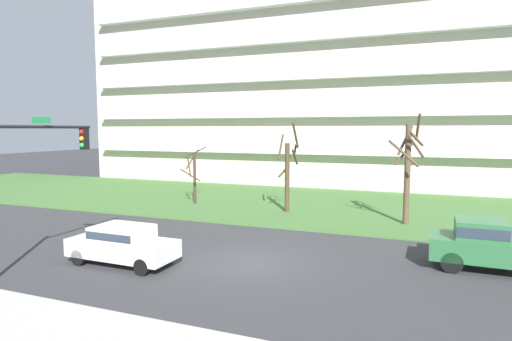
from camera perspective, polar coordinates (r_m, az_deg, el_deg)
ground at (r=17.65m, az=-0.88°, el=-12.28°), size 160.00×160.00×0.00m
grass_lawn_strip at (r=30.70m, az=9.11°, el=-4.59°), size 80.00×16.00×0.08m
apartment_building at (r=45.17m, az=13.44°, el=11.11°), size 54.23×14.85×19.80m
tree_far_left at (r=30.66m, az=-8.33°, el=-0.53°), size 1.84×1.87×4.17m
tree_left at (r=27.39m, az=4.29°, el=-0.10°), size 1.33×1.33×5.81m
tree_center at (r=25.12m, az=19.71°, el=0.44°), size 1.94×1.85×6.28m
pickup_green_near_left at (r=18.79m, az=29.85°, el=-8.70°), size 5.45×2.13×1.95m
sedan_white_center_left at (r=18.06m, az=-17.46°, el=-9.25°), size 4.43×1.89×1.57m
traffic_signal_mast at (r=17.28m, az=-29.28°, el=0.42°), size 0.90×5.56×5.90m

